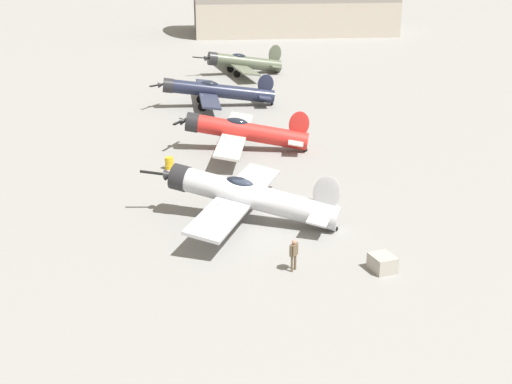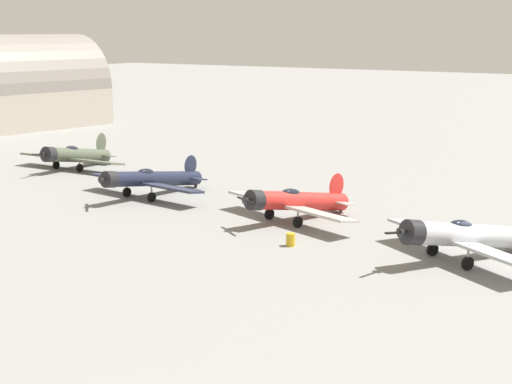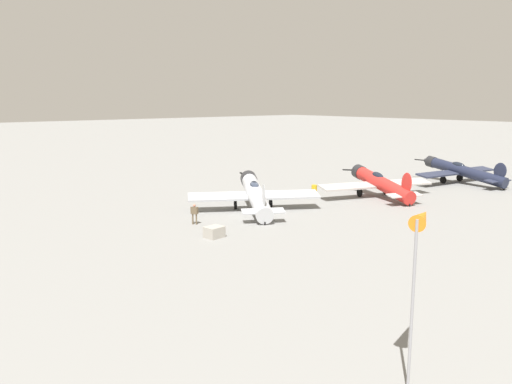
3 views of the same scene
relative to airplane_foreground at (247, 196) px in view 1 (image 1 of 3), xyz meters
name	(u,v)px [view 1 (image 1 of 3)]	position (x,y,z in m)	size (l,w,h in m)	color
ground_plane	(256,222)	(-0.44, 0.27, -1.52)	(400.00, 400.00, 0.00)	gray
airplane_foreground	(247,196)	(0.00, 0.00, 0.00)	(10.65, 10.89, 3.25)	#B7BABF
airplane_mid_apron	(242,131)	(-3.07, -13.55, -0.06)	(10.02, 12.18, 3.16)	red
airplane_far_line	(215,91)	(-3.99, -27.77, -0.02)	(11.67, 12.26, 3.02)	#1E2338
airplane_outer_stand	(242,62)	(-10.23, -42.67, -0.17)	(10.54, 12.23, 3.29)	#4C5442
ground_crew_mechanic	(294,252)	(-0.61, 6.69, -0.54)	(0.50, 0.45, 1.63)	brown
equipment_crate	(382,263)	(-4.76, 7.79, -1.13)	(1.20, 1.36, 0.79)	#9E998E
fuel_drum	(169,163)	(2.87, -10.49, -1.11)	(0.62, 0.62, 0.84)	gold
distant_hangar	(293,3)	(-26.64, -75.39, 2.99)	(33.13, 20.22, 15.46)	#ADA393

